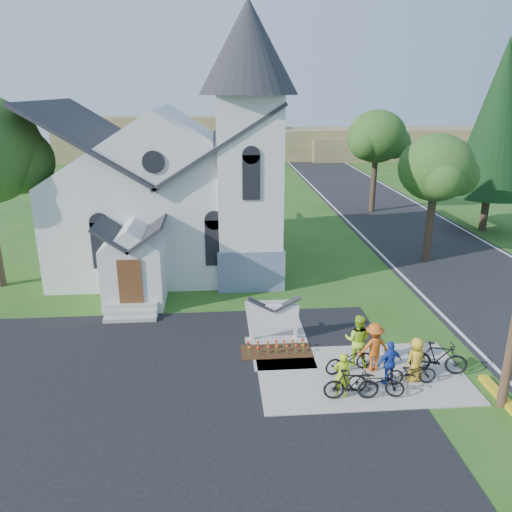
{
  "coord_description": "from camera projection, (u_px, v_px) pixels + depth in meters",
  "views": [
    {
      "loc": [
        -3.24,
        -13.93,
        9.26
      ],
      "look_at": [
        -1.74,
        5.0,
        2.88
      ],
      "focal_mm": 35.0,
      "sensor_mm": 36.0,
      "label": 1
    }
  ],
  "objects": [
    {
      "name": "bike_4",
      "position": [
        412.0,
        372.0,
        16.25
      ],
      "size": [
        1.67,
        0.6,
        0.87
      ],
      "primitive_type": "imported",
      "rotation": [
        0.0,
        0.0,
        1.59
      ],
      "color": "black",
      "rests_on": "sidewalk"
    },
    {
      "name": "flower_bed",
      "position": [
        276.0,
        352.0,
        18.42
      ],
      "size": [
        2.6,
        1.1,
        0.07
      ],
      "primitive_type": "cube",
      "color": "#351B0E",
      "rests_on": "ground"
    },
    {
      "name": "tree_road_near",
      "position": [
        436.0,
        168.0,
        26.67
      ],
      "size": [
        4.0,
        4.0,
        7.05
      ],
      "color": "#392A1F",
      "rests_on": "ground"
    },
    {
      "name": "bike_2",
      "position": [
        376.0,
        381.0,
        15.71
      ],
      "size": [
        1.86,
        1.19,
        0.92
      ],
      "primitive_type": "imported",
      "rotation": [
        0.0,
        0.0,
        1.21
      ],
      "color": "black",
      "rests_on": "sidewalk"
    },
    {
      "name": "church_sign",
      "position": [
        274.0,
        317.0,
        18.96
      ],
      "size": [
        2.2,
        0.4,
        1.7
      ],
      "color": "#ACA69C",
      "rests_on": "ground"
    },
    {
      "name": "ground",
      "position": [
        321.0,
        386.0,
        16.35
      ],
      "size": [
        120.0,
        120.0,
        0.0
      ],
      "primitive_type": "plane",
      "color": "#295518",
      "rests_on": "ground"
    },
    {
      "name": "parking_lot",
      "position": [
        88.0,
        437.0,
        13.93
      ],
      "size": [
        20.0,
        16.0,
        0.02
      ],
      "primitive_type": "cube",
      "color": "black",
      "rests_on": "ground"
    },
    {
      "name": "distant_hills",
      "position": [
        263.0,
        143.0,
        69.14
      ],
      "size": [
        61.0,
        10.0,
        5.6
      ],
      "color": "olive",
      "rests_on": "ground"
    },
    {
      "name": "bike_1",
      "position": [
        351.0,
        384.0,
        15.42
      ],
      "size": [
        1.77,
        0.6,
        1.05
      ],
      "primitive_type": "imported",
      "rotation": [
        0.0,
        0.0,
        1.51
      ],
      "color": "black",
      "rests_on": "sidewalk"
    },
    {
      "name": "cyclist_0",
      "position": [
        342.0,
        375.0,
        15.48
      ],
      "size": [
        0.58,
        0.4,
        1.53
      ],
      "primitive_type": "imported",
      "rotation": [
        0.0,
        0.0,
        3.07
      ],
      "color": "#B4D519",
      "rests_on": "sidewalk"
    },
    {
      "name": "conifer",
      "position": [
        498.0,
        119.0,
        32.14
      ],
      "size": [
        5.2,
        5.2,
        12.4
      ],
      "color": "#392A1F",
      "rests_on": "ground"
    },
    {
      "name": "bike_0",
      "position": [
        349.0,
        359.0,
        16.97
      ],
      "size": [
        1.9,
        1.11,
        0.94
      ],
      "primitive_type": "imported",
      "rotation": [
        0.0,
        0.0,
        1.86
      ],
      "color": "black",
      "rests_on": "sidewalk"
    },
    {
      "name": "bike_3",
      "position": [
        438.0,
        358.0,
        16.86
      ],
      "size": [
        1.98,
        1.03,
        1.15
      ],
      "primitive_type": "imported",
      "rotation": [
        0.0,
        0.0,
        1.3
      ],
      "color": "black",
      "rests_on": "sidewalk"
    },
    {
      "name": "road",
      "position": [
        430.0,
        244.0,
        31.27
      ],
      "size": [
        8.0,
        90.0,
        0.02
      ],
      "primitive_type": "cube",
      "color": "black",
      "rests_on": "ground"
    },
    {
      "name": "church",
      "position": [
        174.0,
        170.0,
        26.06
      ],
      "size": [
        12.35,
        12.0,
        13.0
      ],
      "color": "white",
      "rests_on": "ground"
    },
    {
      "name": "cyclist_3",
      "position": [
        374.0,
        347.0,
        16.95
      ],
      "size": [
        1.22,
        0.84,
        1.73
      ],
      "primitive_type": "imported",
      "rotation": [
        0.0,
        0.0,
        3.32
      ],
      "color": "#C85716",
      "rests_on": "sidewalk"
    },
    {
      "name": "sidewalk",
      "position": [
        361.0,
        375.0,
        16.93
      ],
      "size": [
        7.0,
        4.0,
        0.05
      ],
      "primitive_type": "cube",
      "color": "#ACA69C",
      "rests_on": "ground"
    },
    {
      "name": "cyclist_1",
      "position": [
        358.0,
        340.0,
        17.28
      ],
      "size": [
        1.12,
        1.02,
        1.87
      ],
      "primitive_type": "imported",
      "rotation": [
        0.0,
        0.0,
        2.73
      ],
      "color": "#ACE12A",
      "rests_on": "sidewalk"
    },
    {
      "name": "cyclist_4",
      "position": [
        416.0,
        359.0,
        16.38
      ],
      "size": [
        0.87,
        0.73,
        1.53
      ],
      "primitive_type": "imported",
      "rotation": [
        0.0,
        0.0,
        3.51
      ],
      "color": "gold",
      "rests_on": "sidewalk"
    },
    {
      "name": "cyclist_2",
      "position": [
        390.0,
        363.0,
        16.18
      ],
      "size": [
        0.96,
        0.62,
        1.52
      ],
      "primitive_type": "imported",
      "rotation": [
        0.0,
        0.0,
        3.44
      ],
      "color": "#2342B1",
      "rests_on": "sidewalk"
    },
    {
      "name": "tree_road_mid",
      "position": [
        377.0,
        137.0,
        37.87
      ],
      "size": [
        4.4,
        4.4,
        7.8
      ],
      "color": "#392A1F",
      "rests_on": "ground"
    }
  ]
}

